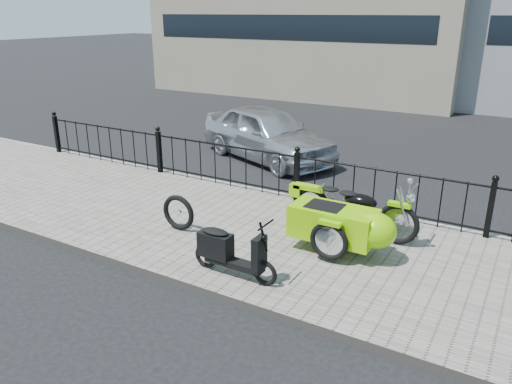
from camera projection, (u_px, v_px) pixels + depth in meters
The scene contains 8 objects.
ground at pixel (264, 227), 8.92m from camera, with size 120.00×120.00×0.00m, color black.
sidewalk at pixel (249, 235), 8.50m from camera, with size 30.00×3.80×0.12m, color #6A635A.
curb at pixel (299, 200), 10.07m from camera, with size 30.00×0.10×0.12m, color gray.
iron_fence at pixel (297, 177), 9.78m from camera, with size 14.11×0.11×1.08m.
motorcycle_sidecar at pixel (347, 222), 7.67m from camera, with size 2.28×1.48×0.98m.
scooter at pixel (229, 251), 6.99m from camera, with size 1.35×0.39×0.92m.
spare_tire at pixel (178, 213), 8.45m from camera, with size 0.63×0.63×0.09m, color black.
sedan_car at pixel (267, 133), 12.79m from camera, with size 1.63×4.05×1.38m, color silver.
Camera 1 is at (4.01, -7.12, 3.65)m, focal length 35.00 mm.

